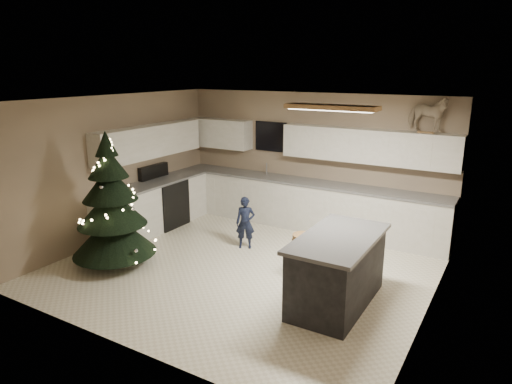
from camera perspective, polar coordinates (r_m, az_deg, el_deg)
ground_plane at (r=7.32m, az=-1.41°, el=-9.34°), size 5.50×5.50×0.00m
room_shell at (r=6.77m, az=-1.33°, el=4.21°), size 5.52×5.02×2.61m
cabinetry at (r=8.84m, az=-0.80°, el=0.25°), size 5.50×3.20×2.00m
island at (r=6.18m, az=10.13°, el=-9.56°), size 0.90×1.70×0.95m
bar_stool at (r=6.88m, az=6.00°, el=-6.59°), size 0.34×0.34×0.66m
christmas_tree at (r=7.47m, az=-17.58°, el=-2.34°), size 1.34×1.30×2.15m
toddler at (r=7.91m, az=-1.34°, el=-3.86°), size 0.40×0.35×0.91m
rocking_horse at (r=8.13m, az=20.64°, el=9.08°), size 0.72×0.41×0.60m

